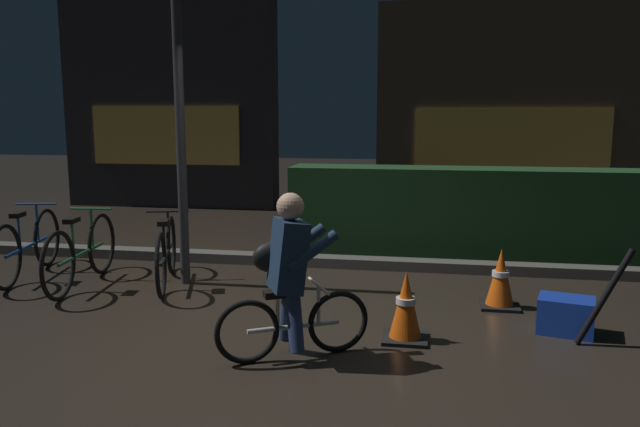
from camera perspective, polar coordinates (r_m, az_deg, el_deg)
ground_plane at (r=5.36m, az=-3.28°, el=-10.50°), size 40.00×40.00×0.00m
sidewalk_curb at (r=7.42m, az=0.63°, el=-4.43°), size 12.00×0.24×0.12m
hedge_row at (r=8.13m, az=14.31°, el=0.11°), size 4.80×0.70×1.13m
storefront_left at (r=12.44m, az=-13.69°, el=10.18°), size 4.18×0.54×4.18m
storefront_right at (r=12.20m, az=17.20°, el=9.32°), size 4.95×0.54×3.86m
street_post at (r=6.63m, az=-12.70°, el=6.16°), size 0.10×0.10×2.96m
parked_bike_leftmost at (r=7.60m, az=-25.35°, el=-2.68°), size 0.48×1.70×0.80m
parked_bike_left_mid at (r=6.99m, az=-21.13°, el=-3.38°), size 0.46×1.72×0.80m
parked_bike_center_left at (r=6.77m, az=-13.98°, el=-3.54°), size 0.58×1.59×0.76m
traffic_cone_near at (r=5.05m, az=7.91°, el=-8.53°), size 0.36×0.36×0.57m
traffic_cone_far at (r=6.07m, az=16.30°, el=-5.82°), size 0.36×0.36×0.57m
blue_crate at (r=5.59m, az=21.72°, el=-8.71°), size 0.50×0.42×0.30m
cyclist at (r=4.57m, az=-2.87°, el=-5.74°), size 1.06×0.61×1.25m
closed_umbrella at (r=5.34m, az=24.75°, el=-7.01°), size 0.42×0.09×0.79m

